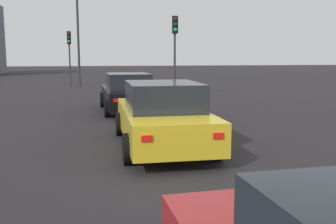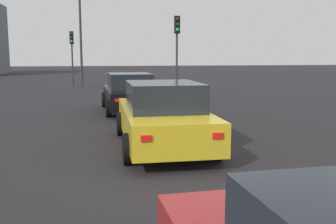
{
  "view_description": "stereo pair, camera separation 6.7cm",
  "coord_description": "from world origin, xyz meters",
  "px_view_note": "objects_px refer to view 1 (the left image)",
  "views": [
    {
      "loc": [
        -6.56,
        1.52,
        2.18
      ],
      "look_at": [
        1.13,
        0.04,
        1.03
      ],
      "focal_mm": 40.9,
      "sensor_mm": 36.0,
      "label": 1
    },
    {
      "loc": [
        -6.57,
        1.46,
        2.18
      ],
      "look_at": [
        1.13,
        0.04,
        1.03
      ],
      "focal_mm": 40.9,
      "sensor_mm": 36.0,
      "label": 2
    }
  ],
  "objects_px": {
    "car_black_lead": "(128,93)",
    "traffic_light_near_right": "(69,47)",
    "car_yellow_second": "(162,116)",
    "traffic_light_near_left": "(175,39)",
    "street_lamp_kerbside": "(78,32)"
  },
  "relations": [
    {
      "from": "car_yellow_second",
      "to": "traffic_light_near_right",
      "type": "xyz_separation_m",
      "value": [
        19.42,
        3.26,
        2.06
      ]
    },
    {
      "from": "traffic_light_near_left",
      "to": "car_yellow_second",
      "type": "bearing_deg",
      "value": -15.12
    },
    {
      "from": "car_yellow_second",
      "to": "street_lamp_kerbside",
      "type": "relative_size",
      "value": 0.74
    },
    {
      "from": "street_lamp_kerbside",
      "to": "traffic_light_near_right",
      "type": "bearing_deg",
      "value": 80.59
    },
    {
      "from": "car_yellow_second",
      "to": "car_black_lead",
      "type": "bearing_deg",
      "value": 3.11
    },
    {
      "from": "car_black_lead",
      "to": "car_yellow_second",
      "type": "height_order",
      "value": "car_yellow_second"
    },
    {
      "from": "car_black_lead",
      "to": "traffic_light_near_right",
      "type": "relative_size",
      "value": 1.18
    },
    {
      "from": "car_black_lead",
      "to": "traffic_light_near_left",
      "type": "bearing_deg",
      "value": -33.3
    },
    {
      "from": "traffic_light_near_left",
      "to": "traffic_light_near_right",
      "type": "distance_m",
      "value": 10.28
    },
    {
      "from": "car_black_lead",
      "to": "traffic_light_near_right",
      "type": "distance_m",
      "value": 13.72
    },
    {
      "from": "traffic_light_near_right",
      "to": "street_lamp_kerbside",
      "type": "bearing_deg",
      "value": 78.51
    },
    {
      "from": "car_black_lead",
      "to": "traffic_light_near_left",
      "type": "height_order",
      "value": "traffic_light_near_left"
    },
    {
      "from": "car_black_lead",
      "to": "traffic_light_near_right",
      "type": "height_order",
      "value": "traffic_light_near_right"
    },
    {
      "from": "traffic_light_near_left",
      "to": "street_lamp_kerbside",
      "type": "height_order",
      "value": "street_lamp_kerbside"
    },
    {
      "from": "car_black_lead",
      "to": "car_yellow_second",
      "type": "distance_m",
      "value": 6.2
    }
  ]
}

